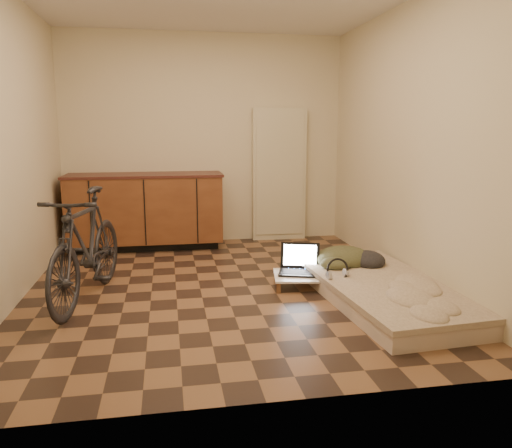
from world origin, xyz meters
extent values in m
cube|color=brown|center=(0.00, 0.00, 0.00)|extent=(3.50, 4.00, 0.00)
cube|color=beige|center=(0.00, 2.00, 1.30)|extent=(3.50, 0.00, 2.60)
cube|color=beige|center=(0.00, -2.00, 1.30)|extent=(3.50, 0.00, 2.60)
cube|color=beige|center=(-1.75, 0.00, 1.30)|extent=(0.00, 4.00, 2.60)
cube|color=beige|center=(1.75, 0.00, 1.30)|extent=(0.00, 4.00, 2.60)
cube|color=black|center=(-0.75, 1.74, 0.05)|extent=(1.70, 0.48, 0.10)
cube|color=#562C18|center=(-0.75, 1.70, 0.49)|extent=(1.80, 0.60, 0.78)
cube|color=#431E18|center=(-0.75, 1.70, 0.90)|extent=(1.84, 0.62, 0.03)
cube|color=beige|center=(0.95, 1.94, 0.85)|extent=(0.70, 0.10, 1.70)
imported|color=black|center=(-1.17, -0.16, 0.52)|extent=(0.80, 1.68, 1.04)
cube|color=beige|center=(1.30, -0.58, 0.06)|extent=(1.07, 2.03, 0.12)
cube|color=beige|center=(1.30, -0.58, 0.15)|extent=(1.09, 2.05, 0.05)
cube|color=brown|center=(0.46, -0.24, 0.05)|extent=(0.04, 0.04, 0.09)
cube|color=brown|center=(0.52, 0.13, 0.05)|extent=(0.04, 0.04, 0.09)
cube|color=brown|center=(1.08, -0.34, 0.05)|extent=(0.04, 0.04, 0.09)
cube|color=brown|center=(1.14, 0.03, 0.05)|extent=(0.04, 0.04, 0.09)
cube|color=white|center=(0.80, -0.11, 0.10)|extent=(0.75, 0.55, 0.02)
cube|color=black|center=(0.70, -0.06, 0.12)|extent=(0.43, 0.36, 0.02)
cube|color=black|center=(0.75, 0.09, 0.25)|extent=(0.37, 0.18, 0.24)
cube|color=white|center=(0.75, 0.09, 0.25)|extent=(0.31, 0.14, 0.19)
ellipsoid|color=white|center=(0.99, -0.21, 0.13)|extent=(0.08, 0.12, 0.04)
camera|label=1|loc=(-0.48, -4.39, 1.44)|focal=35.00mm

